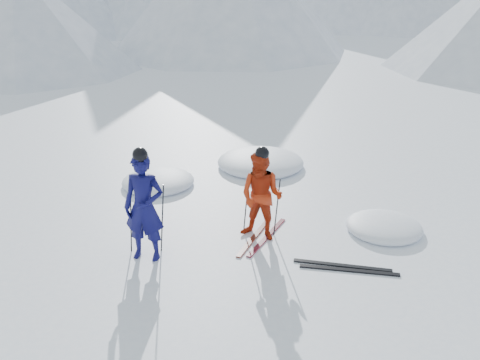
{
  "coord_description": "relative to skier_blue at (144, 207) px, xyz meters",
  "views": [
    {
      "loc": [
        -1.04,
        -8.48,
        4.73
      ],
      "look_at": [
        -1.6,
        0.5,
        1.1
      ],
      "focal_mm": 38.0,
      "sensor_mm": 36.0,
      "label": 1
    }
  ],
  "objects": [
    {
      "name": "ski_worn_left",
      "position": [
        1.9,
        0.87,
        -0.97
      ],
      "size": [
        0.63,
        1.64,
        0.03
      ],
      "primitive_type": "cube",
      "rotation": [
        0.0,
        0.0,
        -0.33
      ],
      "color": "black",
      "rests_on": "ground"
    },
    {
      "name": "ski_loose_b",
      "position": [
        3.57,
        -0.25,
        -0.97
      ],
      "size": [
        1.7,
        0.29,
        0.03
      ],
      "primitive_type": "cube",
      "rotation": [
        0.0,
        0.0,
        1.45
      ],
      "color": "black",
      "rests_on": "ground"
    },
    {
      "name": "pole_red_left",
      "position": [
        1.72,
        1.12,
        -0.41
      ],
      "size": [
        0.12,
        0.09,
        1.16
      ],
      "primitive_type": "cylinder",
      "rotation": [
        0.06,
        0.08,
        0.0
      ],
      "color": "black",
      "rests_on": "ground"
    },
    {
      "name": "snow_lumps",
      "position": [
        1.71,
        3.92,
        -0.99
      ],
      "size": [
        6.64,
        5.44,
        0.51
      ],
      "color": "white",
      "rests_on": "ground"
    },
    {
      "name": "ground",
      "position": [
        3.21,
        0.6,
        -0.99
      ],
      "size": [
        160.0,
        160.0,
        0.0
      ],
      "primitive_type": "plane",
      "color": "white",
      "rests_on": "ground"
    },
    {
      "name": "pole_blue_right",
      "position": [
        0.25,
        0.25,
        -0.33
      ],
      "size": [
        0.13,
        0.08,
        1.32
      ],
      "primitive_type": "cylinder",
      "rotation": [
        -0.04,
        0.08,
        0.0
      ],
      "color": "black",
      "rests_on": "ground"
    },
    {
      "name": "skier_red",
      "position": [
        2.02,
        0.87,
        -0.11
      ],
      "size": [
        1.03,
        0.92,
        1.75
      ],
      "primitive_type": "imported",
      "rotation": [
        0.0,
        0.0,
        -0.36
      ],
      "color": "#B12A0E",
      "rests_on": "ground"
    },
    {
      "name": "ski_worn_right",
      "position": [
        2.14,
        0.87,
        -0.97
      ],
      "size": [
        0.74,
        1.6,
        0.03
      ],
      "primitive_type": "cube",
      "rotation": [
        0.0,
        0.0,
        -0.4
      ],
      "color": "black",
      "rests_on": "ground"
    },
    {
      "name": "pole_blue_left",
      "position": [
        -0.3,
        0.15,
        -0.33
      ],
      "size": [
        0.13,
        0.09,
        1.32
      ],
      "primitive_type": "cylinder",
      "rotation": [
        0.05,
        0.08,
        0.0
      ],
      "color": "black",
      "rests_on": "ground"
    },
    {
      "name": "skier_blue",
      "position": [
        0.0,
        0.0,
        0.0
      ],
      "size": [
        0.78,
        0.56,
        1.98
      ],
      "primitive_type": "imported",
      "rotation": [
        0.0,
        0.0,
        -0.13
      ],
      "color": "#0C0C49",
      "rests_on": "ground"
    },
    {
      "name": "pole_red_right",
      "position": [
        2.32,
        1.02,
        -0.41
      ],
      "size": [
        0.12,
        0.08,
        1.16
      ],
      "primitive_type": "cylinder",
      "rotation": [
        -0.05,
        0.08,
        0.0
      ],
      "color": "black",
      "rests_on": "ground"
    },
    {
      "name": "ski_loose_a",
      "position": [
        3.47,
        -0.1,
        -0.97
      ],
      "size": [
        1.69,
        0.34,
        0.03
      ],
      "primitive_type": "cube",
      "rotation": [
        0.0,
        0.0,
        1.42
      ],
      "color": "black",
      "rests_on": "ground"
    }
  ]
}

